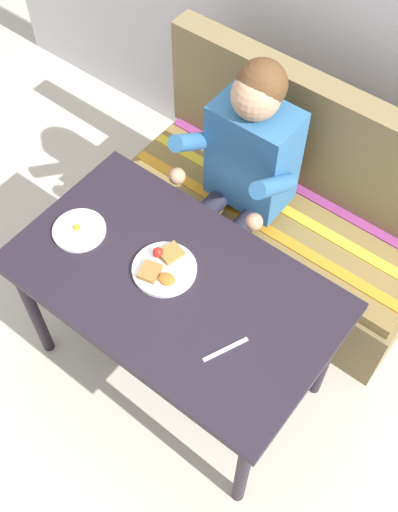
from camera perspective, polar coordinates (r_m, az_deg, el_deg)
name	(u,v)px	position (r m, az deg, el deg)	size (l,w,h in m)	color
ground_plane	(179,367)	(2.88, -1.86, -10.09)	(8.00, 8.00, 0.00)	beige
table	(174,293)	(2.31, -2.29, -3.44)	(1.20, 0.70, 0.73)	black
couch	(280,218)	(2.93, 7.40, 3.51)	(1.44, 0.56, 1.00)	olive
person	(243,168)	(2.56, 4.02, 8.03)	(0.45, 0.61, 1.21)	#2F6598
plate_breakfast	(164,268)	(2.25, -3.26, -1.07)	(0.24, 0.24, 0.05)	white
plate_eggs	(79,230)	(2.40, -10.91, 2.35)	(0.20, 0.20, 0.04)	white
fork	(225,350)	(2.10, 2.44, -8.55)	(0.01, 0.17, 0.01)	silver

